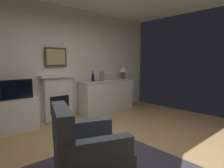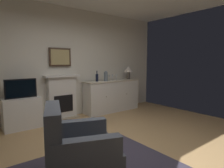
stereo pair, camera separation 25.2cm
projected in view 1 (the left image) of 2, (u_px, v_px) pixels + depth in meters
The scene contains 14 objects.
ground_plane at pixel (125, 152), 3.09m from camera, with size 6.25×4.78×0.10m, color tan.
wall_rear at pixel (57, 63), 4.68m from camera, with size 6.25×0.06×2.78m, color silver.
fireplace_unit at pixel (58, 98), 4.64m from camera, with size 0.87×0.30×1.10m.
framed_picture at pixel (56, 57), 4.56m from camera, with size 0.55×0.04×0.45m.
sideboard_cabinet at pixel (107, 96), 5.46m from camera, with size 1.70×0.49×0.89m.
table_lamp at pixel (123, 70), 5.80m from camera, with size 0.26×0.26×0.40m.
wine_bottle at pixel (93, 78), 5.08m from camera, with size 0.08×0.08×0.29m.
wine_glass_left at pixel (105, 76), 5.35m from camera, with size 0.07×0.07×0.16m.
wine_glass_center at pixel (108, 76), 5.41m from camera, with size 0.07×0.07×0.16m.
wine_glass_right at pixel (112, 76), 5.46m from camera, with size 0.07×0.07×0.16m.
vase_decorative at pixel (102, 76), 5.19m from camera, with size 0.11×0.11×0.28m.
tv_cabinet at pixel (18, 115), 3.90m from camera, with size 0.75×0.42×0.66m.
tv_set at pixel (17, 89), 3.82m from camera, with size 0.62×0.07×0.40m.
armchair at pixel (86, 151), 2.20m from camera, with size 1.02×0.99×0.92m.
Camera 1 is at (-2.10, -2.06, 1.41)m, focal length 30.31 mm.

